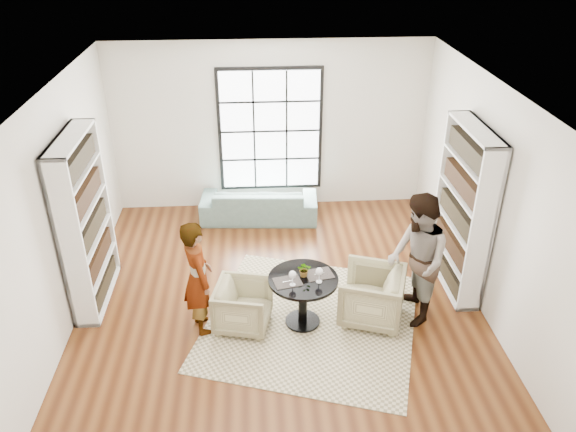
{
  "coord_description": "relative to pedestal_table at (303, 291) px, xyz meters",
  "views": [
    {
      "loc": [
        -0.3,
        -6.33,
        4.85
      ],
      "look_at": [
        0.14,
        0.4,
        1.14
      ],
      "focal_mm": 35.0,
      "sensor_mm": 36.0,
      "label": 1
    }
  ],
  "objects": [
    {
      "name": "sofa",
      "position": [
        -0.51,
        2.93,
        -0.23
      ],
      "size": [
        2.07,
        0.93,
        0.59
      ],
      "primitive_type": "imported",
      "rotation": [
        0.0,
        0.0,
        3.07
      ],
      "color": "slate",
      "rests_on": "ground"
    },
    {
      "name": "cutlery_left",
      "position": [
        -0.2,
        -0.07,
        0.21
      ],
      "size": [
        0.19,
        0.25,
        0.01
      ],
      "primitive_type": null,
      "rotation": [
        0.0,
        0.0,
        0.22
      ],
      "color": "silver",
      "rests_on": "placemat_left"
    },
    {
      "name": "placemat_right",
      "position": [
        0.21,
        0.07,
        0.2
      ],
      "size": [
        0.39,
        0.33,
        0.01
      ],
      "primitive_type": "cube",
      "rotation": [
        0.0,
        0.0,
        0.22
      ],
      "color": "#272422",
      "rests_on": "pedestal_table"
    },
    {
      "name": "room_shell",
      "position": [
        -0.28,
        1.02,
        0.73
      ],
      "size": [
        6.0,
        6.01,
        6.0
      ],
      "color": "silver",
      "rests_on": "ground"
    },
    {
      "name": "pedestal_table",
      "position": [
        0.0,
        0.0,
        0.0
      ],
      "size": [
        0.9,
        0.9,
        0.72
      ],
      "rotation": [
        0.0,
        0.0,
        0.22
      ],
      "color": "black",
      "rests_on": "ground"
    },
    {
      "name": "armchair_right",
      "position": [
        0.91,
        0.04,
        -0.15
      ],
      "size": [
        1.03,
        1.01,
        0.74
      ],
      "primitive_type": "imported",
      "rotation": [
        0.0,
        0.0,
        -1.91
      ],
      "color": "tan",
      "rests_on": "ground"
    },
    {
      "name": "ground",
      "position": [
        -0.28,
        0.48,
        -0.52
      ],
      "size": [
        6.0,
        6.0,
        0.0
      ],
      "primitive_type": "plane",
      "color": "brown"
    },
    {
      "name": "person_left",
      "position": [
        -1.33,
        -0.0,
        0.27
      ],
      "size": [
        0.55,
        0.67,
        1.58
      ],
      "primitive_type": "imported",
      "rotation": [
        0.0,
        0.0,
        1.91
      ],
      "color": "gray",
      "rests_on": "ground"
    },
    {
      "name": "cutlery_right",
      "position": [
        0.21,
        0.07,
        0.21
      ],
      "size": [
        0.19,
        0.25,
        0.01
      ],
      "primitive_type": null,
      "rotation": [
        0.0,
        0.0,
        0.22
      ],
      "color": "silver",
      "rests_on": "placemat_right"
    },
    {
      "name": "flower_centerpiece",
      "position": [
        0.02,
        0.05,
        0.29
      ],
      "size": [
        0.19,
        0.17,
        0.2
      ],
      "primitive_type": "imported",
      "rotation": [
        0.0,
        0.0,
        -0.12
      ],
      "color": "gray",
      "rests_on": "pedestal_table"
    },
    {
      "name": "wine_glass_right",
      "position": [
        0.19,
        -0.1,
        0.35
      ],
      "size": [
        0.1,
        0.1,
        0.21
      ],
      "color": "silver",
      "rests_on": "pedestal_table"
    },
    {
      "name": "rug",
      "position": [
        0.12,
        0.03,
        -0.52
      ],
      "size": [
        3.36,
        3.36,
        0.01
      ],
      "primitive_type": "cube",
      "rotation": [
        0.0,
        0.0,
        -0.31
      ],
      "color": "beige",
      "rests_on": "ground"
    },
    {
      "name": "wine_glass_left",
      "position": [
        -0.15,
        -0.14,
        0.35
      ],
      "size": [
        0.1,
        0.1,
        0.21
      ],
      "color": "silver",
      "rests_on": "pedestal_table"
    },
    {
      "name": "placemat_left",
      "position": [
        -0.2,
        -0.07,
        0.2
      ],
      "size": [
        0.39,
        0.33,
        0.01
      ],
      "primitive_type": "cube",
      "rotation": [
        0.0,
        0.0,
        0.22
      ],
      "color": "#272422",
      "rests_on": "pedestal_table"
    },
    {
      "name": "person_right",
      "position": [
        1.46,
        0.04,
        0.38
      ],
      "size": [
        0.7,
        0.89,
        1.81
      ],
      "primitive_type": "imported",
      "rotation": [
        0.0,
        0.0,
        -1.55
      ],
      "color": "gray",
      "rests_on": "ground"
    },
    {
      "name": "armchair_left",
      "position": [
        -0.78,
        -0.0,
        -0.21
      ],
      "size": [
        0.83,
        0.81,
        0.64
      ],
      "primitive_type": "imported",
      "rotation": [
        0.0,
        0.0,
        1.36
      ],
      "color": "tan",
      "rests_on": "ground"
    }
  ]
}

